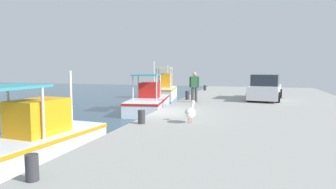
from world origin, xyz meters
TOP-DOWN VIEW (x-y plane):
  - quay_pier at (0.00, -5.00)m, footprint 36.00×10.00m
  - fishing_boat_second at (-5.78, 2.31)m, footprint 6.50×2.64m
  - fishing_boat_third at (4.89, 2.01)m, footprint 5.84×2.90m
  - fishing_boat_fourth at (12.25, 3.04)m, footprint 4.89×2.34m
  - pelican at (-2.42, -2.14)m, footprint 0.96×0.43m
  - fisherman_standing at (3.90, -1.11)m, footprint 0.30×0.58m
  - parked_car at (6.41, -5.10)m, footprint 4.28×2.26m
  - mooring_bollard_nearest at (-8.69, -0.45)m, footprint 0.24×0.24m
  - mooring_bollard_second at (-3.00, -0.45)m, footprint 0.27×0.27m
  - mooring_bollard_third at (5.14, -0.45)m, footprint 0.27×0.27m
  - mooring_bollard_fourth at (12.42, -0.45)m, footprint 0.25×0.25m

SIDE VIEW (x-z plane):
  - quay_pier at x=0.00m, z-range 0.00..0.80m
  - fishing_boat_second at x=-5.78m, z-range -0.75..1.96m
  - fishing_boat_third at x=4.89m, z-range -0.97..2.24m
  - fishing_boat_fourth at x=12.25m, z-range -0.71..2.22m
  - mooring_bollard_fourth at x=12.42m, z-range 0.80..1.24m
  - mooring_bollard_nearest at x=-8.69m, z-range 0.80..1.29m
  - mooring_bollard_second at x=-3.00m, z-range 0.80..1.30m
  - mooring_bollard_third at x=5.14m, z-range 0.80..1.34m
  - pelican at x=-2.42m, z-range 0.79..1.61m
  - parked_car at x=6.41m, z-range 0.73..2.30m
  - fisherman_standing at x=3.90m, z-range 0.88..2.63m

